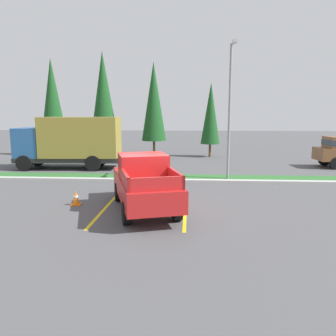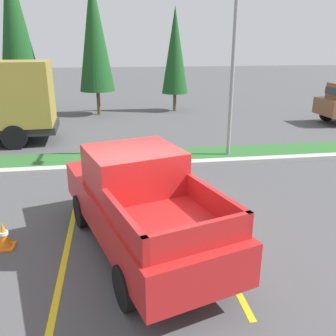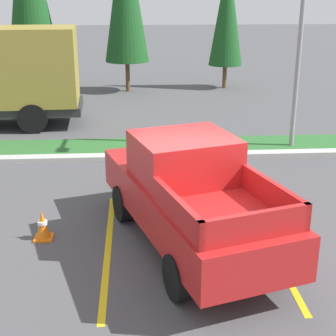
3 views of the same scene
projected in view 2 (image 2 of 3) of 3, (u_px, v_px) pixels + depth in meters
The scene contains 11 objects.
ground_plane at pixel (145, 242), 7.86m from camera, with size 120.00×120.00×0.00m, color #4C4C4F.
parking_line_near at pixel (66, 254), 7.42m from camera, with size 0.12×4.80×0.01m, color yellow.
parking_line_far at pixel (213, 242), 7.86m from camera, with size 0.12×4.80×0.01m, color yellow.
curb_strip at pixel (132, 166), 12.51m from camera, with size 56.00×0.40×0.15m, color #B2B2AD.
grass_median at pixel (130, 158), 13.55m from camera, with size 56.00×1.80×0.06m, color #2D662D.
pickup_truck_main at pixel (139, 202), 7.34m from camera, with size 3.35×5.54×2.10m.
street_light at pixel (236, 40), 12.40m from camera, with size 0.24×1.49×7.24m.
cypress_tree_left_inner at pixel (14, 22), 20.10m from camera, with size 2.29×2.29×8.79m.
cypress_tree_center at pixel (94, 33), 20.37m from camera, with size 2.03×2.03×7.80m.
cypress_tree_right_inner at pixel (175, 51), 21.86m from camera, with size 1.60×1.60×6.17m.
traffic_cone at pixel (4, 236), 7.56m from camera, with size 0.36×0.36×0.60m.
Camera 2 is at (-0.53, -6.90, 4.10)m, focal length 38.76 mm.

